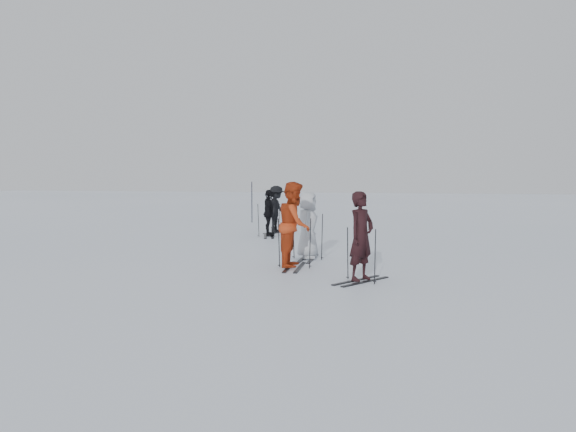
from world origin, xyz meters
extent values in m
plane|color=silver|center=(0.00, 0.00, 0.00)|extent=(120.00, 120.00, 0.00)
imported|color=black|center=(2.73, -3.43, 0.91)|extent=(0.71, 0.79, 1.82)
imported|color=#B53714|center=(0.98, -2.09, 1.00)|extent=(0.86, 1.05, 2.00)
imported|color=#B8BDC2|center=(0.97, -0.64, 0.86)|extent=(0.60, 0.88, 1.72)
imported|color=black|center=(-1.62, 4.39, 0.83)|extent=(0.67, 1.05, 1.66)
imported|color=black|center=(-1.77, 5.87, 0.89)|extent=(0.91, 1.27, 1.77)
cylinder|color=black|center=(-4.21, 10.19, 0.96)|extent=(0.05, 0.05, 1.91)
camera|label=1|loc=(4.21, -14.82, 2.15)|focal=35.00mm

